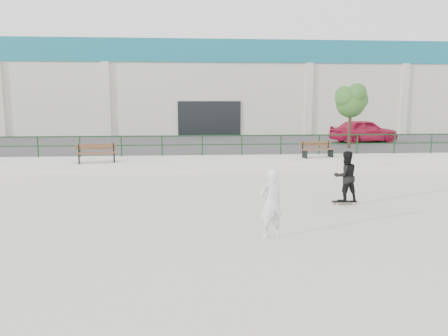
{
  "coord_description": "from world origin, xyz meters",
  "views": [
    {
      "loc": [
        -1.68,
        -10.99,
        3.24
      ],
      "look_at": [
        -0.62,
        2.0,
        1.22
      ],
      "focal_mm": 35.0,
      "sensor_mm": 36.0,
      "label": 1
    }
  ],
  "objects": [
    {
      "name": "railing",
      "position": [
        -0.0,
        10.8,
        1.24
      ],
      "size": [
        28.0,
        0.06,
        1.03
      ],
      "color": "#153A1A",
      "rests_on": "ledge"
    },
    {
      "name": "ledge",
      "position": [
        0.0,
        9.5,
        0.25
      ],
      "size": [
        30.0,
        3.0,
        0.5
      ],
      "primitive_type": "cube",
      "color": "beige",
      "rests_on": "ground"
    },
    {
      "name": "tree",
      "position": [
        7.67,
        13.69,
        3.28
      ],
      "size": [
        2.09,
        1.86,
        3.71
      ],
      "color": "#3D271E",
      "rests_on": "parking_strip"
    },
    {
      "name": "commercial_building",
      "position": [
        -0.0,
        31.99,
        4.58
      ],
      "size": [
        44.2,
        16.33,
        8.0
      ],
      "color": "beige",
      "rests_on": "ground"
    },
    {
      "name": "ground",
      "position": [
        0.0,
        0.0,
        0.0
      ],
      "size": [
        120.0,
        120.0,
        0.0
      ],
      "primitive_type": "plane",
      "color": "beige",
      "rests_on": "ground"
    },
    {
      "name": "bench_right",
      "position": [
        4.55,
        9.64,
        0.88
      ],
      "size": [
        1.74,
        0.82,
        0.77
      ],
      "rotation": [
        0.0,
        0.0,
        0.21
      ],
      "color": "brown",
      "rests_on": "ledge"
    },
    {
      "name": "skateboard",
      "position": [
        3.21,
        2.11,
        0.07
      ],
      "size": [
        0.78,
        0.22,
        0.09
      ],
      "rotation": [
        0.0,
        0.0,
        -0.01
      ],
      "color": "black",
      "rests_on": "ground"
    },
    {
      "name": "red_car",
      "position": [
        9.86,
        16.99,
        1.27
      ],
      "size": [
        4.78,
        2.76,
        1.53
      ],
      "primitive_type": "imported",
      "rotation": [
        0.0,
        0.0,
        1.8
      ],
      "color": "#B31638",
      "rests_on": "parking_strip"
    },
    {
      "name": "standing_skater",
      "position": [
        3.21,
        2.11,
        0.89
      ],
      "size": [
        0.84,
        0.69,
        1.59
      ],
      "primitive_type": "imported",
      "rotation": [
        0.0,
        0.0,
        3.26
      ],
      "color": "black",
      "rests_on": "skateboard"
    },
    {
      "name": "parking_strip",
      "position": [
        0.0,
        18.0,
        0.25
      ],
      "size": [
        60.0,
        14.0,
        0.5
      ],
      "primitive_type": "cube",
      "color": "#3A3A3A",
      "rests_on": "ground"
    },
    {
      "name": "seated_skater",
      "position": [
        0.25,
        -1.04,
        0.83
      ],
      "size": [
        0.7,
        0.58,
        1.66
      ],
      "primitive_type": "imported",
      "rotation": [
        0.0,
        0.0,
        3.49
      ],
      "color": "white",
      "rests_on": "ground"
    },
    {
      "name": "bench_left",
      "position": [
        -5.79,
        8.76,
        0.91
      ],
      "size": [
        1.87,
        0.88,
        0.83
      ],
      "rotation": [
        0.0,
        0.0,
        0.21
      ],
      "color": "brown",
      "rests_on": "ledge"
    }
  ]
}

